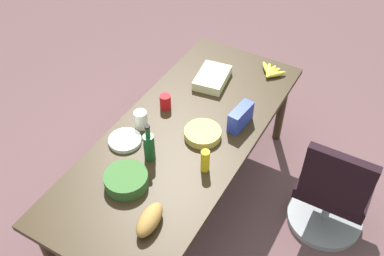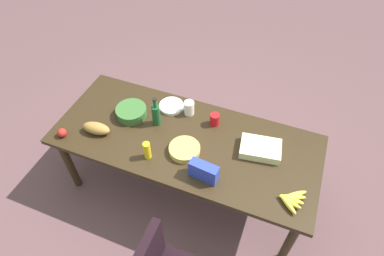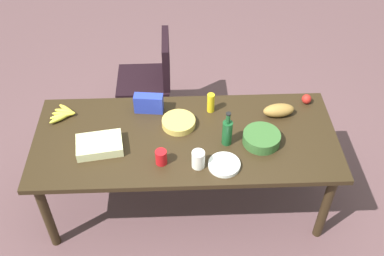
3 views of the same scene
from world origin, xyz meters
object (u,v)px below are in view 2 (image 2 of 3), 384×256
object	(u,v)px
conference_table	(185,144)
sheet_cake	(260,149)
banana_bunch	(292,199)
chip_bowl	(185,149)
paper_plate_stack	(171,106)
apple_red	(62,133)
bread_loaf	(96,128)
salad_bowl	(131,112)
red_solo_cup	(215,119)
chip_bag_blue	(204,171)
mustard_bottle	(147,150)
mayo_jar	(189,108)
wine_bottle	(156,114)

from	to	relation	value
conference_table	sheet_cake	xyz separation A→B (m)	(0.61, 0.10, 0.11)
banana_bunch	chip_bowl	bearing A→B (deg)	171.40
sheet_cake	paper_plate_stack	bearing A→B (deg)	166.98
sheet_cake	apple_red	distance (m)	1.63
banana_bunch	apple_red	bearing A→B (deg)	-177.36
bread_loaf	salad_bowl	bearing A→B (deg)	58.76
chip_bowl	sheet_cake	world-z (taller)	sheet_cake
red_solo_cup	chip_bag_blue	bearing A→B (deg)	-79.61
red_solo_cup	paper_plate_stack	bearing A→B (deg)	173.38
conference_table	red_solo_cup	xyz separation A→B (m)	(0.17, 0.25, 0.13)
chip_bag_blue	mustard_bottle	bearing A→B (deg)	177.87
conference_table	mayo_jar	distance (m)	0.33
salad_bowl	sheet_cake	xyz separation A→B (m)	(1.15, 0.02, -0.01)
apple_red	bread_loaf	bearing A→B (deg)	29.26
paper_plate_stack	apple_red	bearing A→B (deg)	-137.64
bread_loaf	mayo_jar	xyz separation A→B (m)	(0.64, 0.49, 0.02)
banana_bunch	paper_plate_stack	distance (m)	1.31
mustard_bottle	apple_red	distance (m)	0.76
paper_plate_stack	apple_red	size ratio (longest dim) A/B	2.89
sheet_cake	mayo_jar	size ratio (longest dim) A/B	2.44
conference_table	chip_bowl	xyz separation A→B (m)	(0.05, -0.13, 0.10)
bread_loaf	apple_red	size ratio (longest dim) A/B	3.16
salad_bowl	bread_loaf	distance (m)	0.33
conference_table	bread_loaf	size ratio (longest dim) A/B	9.24
apple_red	chip_bag_blue	bearing A→B (deg)	2.27
red_solo_cup	mayo_jar	size ratio (longest dim) A/B	0.84
bread_loaf	mustard_bottle	bearing A→B (deg)	-7.94
salad_bowl	mustard_bottle	bearing A→B (deg)	-46.45
salad_bowl	chip_bag_blue	xyz separation A→B (m)	(0.81, -0.38, 0.03)
banana_bunch	sheet_cake	xyz separation A→B (m)	(-0.32, 0.36, 0.01)
wine_bottle	banana_bunch	bearing A→B (deg)	-15.25
paper_plate_stack	sheet_cake	bearing A→B (deg)	-13.02
red_solo_cup	chip_bag_blue	world-z (taller)	chip_bag_blue
banana_bunch	bread_loaf	distance (m)	1.64
conference_table	red_solo_cup	world-z (taller)	red_solo_cup
sheet_cake	chip_bag_blue	bearing A→B (deg)	-130.57
mustard_bottle	mayo_jar	xyz separation A→B (m)	(0.12, 0.57, -0.01)
chip_bowl	banana_bunch	bearing A→B (deg)	-8.60
apple_red	salad_bowl	bearing A→B (deg)	45.28
chip_bowl	sheet_cake	distance (m)	0.61
red_solo_cup	mayo_jar	world-z (taller)	mayo_jar
red_solo_cup	salad_bowl	size ratio (longest dim) A/B	0.41
sheet_cake	red_solo_cup	bearing A→B (deg)	161.01
banana_bunch	salad_bowl	distance (m)	1.51
salad_bowl	paper_plate_stack	xyz separation A→B (m)	(0.29, 0.22, -0.03)
red_solo_cup	chip_bag_blue	xyz separation A→B (m)	(0.10, -0.54, 0.02)
chip_bag_blue	chip_bowl	bearing A→B (deg)	142.78
conference_table	bread_loaf	world-z (taller)	bread_loaf
banana_bunch	conference_table	bearing A→B (deg)	164.29
red_solo_cup	conference_table	bearing A→B (deg)	-124.88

